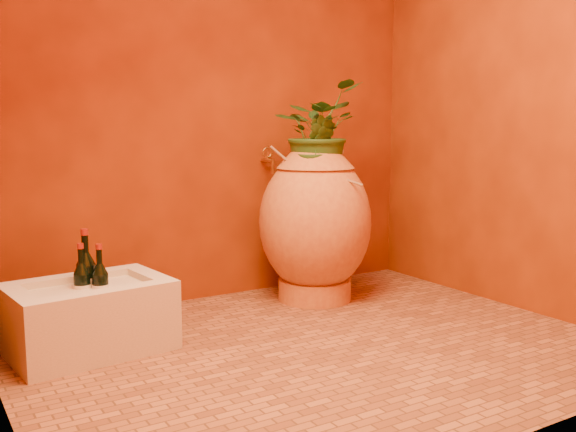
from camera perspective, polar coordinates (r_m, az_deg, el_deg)
floor at (r=2.85m, az=2.54°, el=-11.57°), size 2.50×2.50×0.00m
wall_back at (r=3.57m, az=-6.56°, el=12.73°), size 2.50×0.02×2.50m
wall_right at (r=3.55m, az=20.06°, el=12.32°), size 0.02×2.00×2.50m
amphora at (r=3.50m, az=2.43°, el=-0.48°), size 0.65×0.65×0.88m
stone_basin at (r=2.89m, az=-17.24°, el=-8.66°), size 0.69×0.51×0.30m
wine_bottle_a at (r=2.87m, az=-16.33°, el=-6.12°), size 0.07×0.07×0.29m
wine_bottle_b at (r=2.92m, az=-17.47°, el=-5.52°), size 0.09×0.09×0.35m
wine_bottle_c at (r=2.89m, az=-17.81°, el=-6.07°), size 0.07×0.07×0.30m
wall_tap at (r=3.63m, az=-1.76°, el=5.06°), size 0.06×0.13×0.15m
plant_main at (r=3.49m, az=2.60°, el=7.58°), size 0.62×0.60×0.53m
plant_side at (r=3.39m, az=2.52°, el=5.93°), size 0.25×0.24×0.36m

